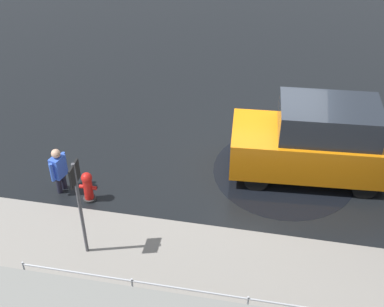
% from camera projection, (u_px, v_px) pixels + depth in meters
% --- Properties ---
extents(ground_plane, '(60.00, 60.00, 0.00)m').
position_uv_depth(ground_plane, '(270.00, 163.00, 13.95)').
color(ground_plane, black).
extents(kerb_strip, '(24.00, 3.20, 0.04)m').
position_uv_depth(kerb_strip, '(255.00, 290.00, 10.64)').
color(kerb_strip, gray).
rests_on(kerb_strip, ground).
extents(moving_hatchback, '(4.01, 1.98, 2.06)m').
position_uv_depth(moving_hatchback, '(316.00, 141.00, 12.98)').
color(moving_hatchback, orange).
rests_on(moving_hatchback, ground).
extents(fire_hydrant, '(0.42, 0.31, 0.80)m').
position_uv_depth(fire_hydrant, '(88.00, 187.00, 12.58)').
color(fire_hydrant, red).
rests_on(fire_hydrant, ground).
extents(pedestrian, '(0.33, 0.55, 1.22)m').
position_uv_depth(pedestrian, '(59.00, 168.00, 12.69)').
color(pedestrian, blue).
rests_on(pedestrian, ground).
extents(sign_post, '(0.07, 0.44, 2.40)m').
position_uv_depth(sign_post, '(78.00, 197.00, 10.53)').
color(sign_post, '#4C4C51').
rests_on(sign_post, ground).
extents(puddle_patch, '(3.62, 3.62, 0.01)m').
position_uv_depth(puddle_patch, '(284.00, 172.00, 13.66)').
color(puddle_patch, black).
rests_on(puddle_patch, ground).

